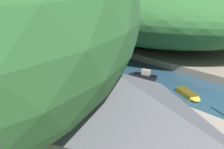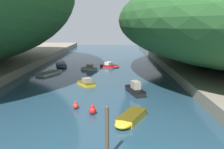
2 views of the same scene
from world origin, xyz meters
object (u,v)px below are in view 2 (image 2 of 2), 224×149
(boat_cabin_cruiser, at_px, (88,68))
(channel_buoy_far, at_px, (76,106))
(boat_moored_right, at_px, (110,66))
(channel_buoy_near, at_px, (92,110))
(boat_yellow_tender, at_px, (85,83))
(boat_white_cruiser, at_px, (129,119))
(boat_far_upstream, at_px, (61,65))
(boat_red_skiff, at_px, (51,73))
(boat_small_dinghy, at_px, (134,89))

(boat_cabin_cruiser, bearing_deg, channel_buoy_far, -147.79)
(boat_moored_right, relative_size, channel_buoy_near, 3.90)
(channel_buoy_near, bearing_deg, channel_buoy_far, 140.45)
(boat_yellow_tender, bearing_deg, channel_buoy_far, -122.47)
(boat_white_cruiser, relative_size, boat_cabin_cruiser, 1.40)
(boat_yellow_tender, height_order, boat_cabin_cruiser, boat_cabin_cruiser)
(boat_far_upstream, bearing_deg, boat_red_skiff, 71.66)
(boat_small_dinghy, xyz_separation_m, channel_buoy_near, (-4.36, -7.56, -0.06))
(boat_yellow_tender, relative_size, boat_small_dinghy, 0.72)
(boat_yellow_tender, height_order, channel_buoy_near, channel_buoy_near)
(boat_small_dinghy, height_order, boat_cabin_cruiser, boat_small_dinghy)
(channel_buoy_far, bearing_deg, boat_white_cruiser, -33.08)
(boat_small_dinghy, relative_size, boat_moored_right, 1.23)
(boat_small_dinghy, bearing_deg, boat_red_skiff, 121.60)
(boat_far_upstream, relative_size, channel_buoy_near, 4.91)
(boat_white_cruiser, relative_size, boat_red_skiff, 0.83)
(boat_far_upstream, height_order, channel_buoy_near, boat_far_upstream)
(channel_buoy_near, relative_size, channel_buoy_far, 1.22)
(boat_small_dinghy, bearing_deg, boat_yellow_tender, 131.93)
(boat_white_cruiser, relative_size, channel_buoy_near, 4.45)
(boat_yellow_tender, height_order, channel_buoy_far, boat_yellow_tender)
(boat_cabin_cruiser, distance_m, channel_buoy_near, 23.36)
(boat_moored_right, bearing_deg, boat_red_skiff, -19.11)
(boat_moored_right, bearing_deg, boat_yellow_tender, 24.19)
(channel_buoy_near, bearing_deg, boat_white_cruiser, -29.12)
(boat_small_dinghy, height_order, boat_red_skiff, boat_small_dinghy)
(boat_moored_right, distance_m, boat_white_cruiser, 28.45)
(boat_moored_right, relative_size, channel_buoy_far, 4.78)
(boat_yellow_tender, distance_m, boat_small_dinghy, 7.55)
(boat_moored_right, bearing_deg, boat_cabin_cruiser, -14.70)
(boat_white_cruiser, xyz_separation_m, channel_buoy_far, (-5.16, 3.36, 0.03))
(boat_white_cruiser, height_order, boat_cabin_cruiser, boat_cabin_cruiser)
(boat_moored_right, xyz_separation_m, channel_buoy_far, (-2.85, -24.99, 0.05))
(boat_yellow_tender, xyz_separation_m, boat_moored_right, (3.12, 14.98, -0.04))
(boat_red_skiff, bearing_deg, boat_small_dinghy, -17.86)
(boat_moored_right, distance_m, boat_far_upstream, 9.78)
(boat_yellow_tender, bearing_deg, boat_far_upstream, 79.65)
(boat_small_dinghy, distance_m, boat_white_cruiser, 9.48)
(boat_moored_right, xyz_separation_m, boat_cabin_cruiser, (-4.06, -3.32, 0.05))
(boat_yellow_tender, height_order, boat_red_skiff, boat_yellow_tender)
(boat_small_dinghy, relative_size, channel_buoy_near, 4.79)
(boat_far_upstream, bearing_deg, boat_white_cruiser, 96.44)
(boat_red_skiff, relative_size, channel_buoy_near, 5.39)
(boat_yellow_tender, distance_m, boat_white_cruiser, 14.44)
(boat_white_cruiser, relative_size, channel_buoy_far, 5.45)
(boat_far_upstream, relative_size, channel_buoy_far, 6.01)
(boat_small_dinghy, distance_m, boat_moored_right, 19.22)
(boat_cabin_cruiser, relative_size, channel_buoy_far, 3.89)
(boat_far_upstream, bearing_deg, boat_moored_right, 162.26)
(boat_moored_right, xyz_separation_m, channel_buoy_near, (-1.04, -26.49, 0.13))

